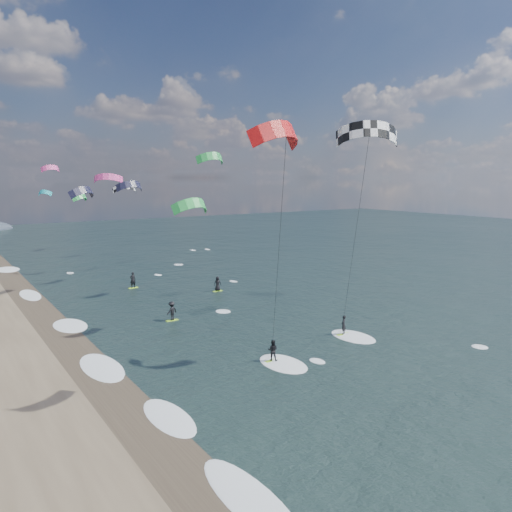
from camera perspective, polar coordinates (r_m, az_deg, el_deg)
ground at (r=29.33m, az=15.45°, el=-16.60°), size 260.00×260.00×0.00m
wet_sand_strip at (r=30.92m, az=-15.64°, el=-15.22°), size 3.00×240.00×0.00m
kitesurfer_near_a at (r=33.69m, az=12.37°, el=8.13°), size 7.63×9.12×16.40m
kitesurfer_near_b at (r=28.27m, az=3.22°, el=3.73°), size 6.84×8.46×15.83m
far_kitesurfers at (r=50.87m, az=-9.11°, el=-4.38°), size 10.21×15.34×1.85m
bg_kite_field at (r=69.02m, az=-16.39°, el=7.94°), size 15.57×68.51×6.57m
shoreline_surf at (r=35.46m, az=-16.21°, el=-12.05°), size 2.40×79.40×0.11m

